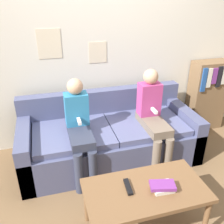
{
  "coord_description": "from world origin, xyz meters",
  "views": [
    {
      "loc": [
        -0.65,
        -1.88,
        1.87
      ],
      "look_at": [
        0.0,
        0.41,
        0.67
      ],
      "focal_mm": 40.0,
      "sensor_mm": 36.0,
      "label": 1
    }
  ],
  "objects_px": {
    "couch": "(109,138)",
    "person_left": "(79,126)",
    "person_right": "(153,115)",
    "coffee_table": "(145,194)",
    "tv_remote": "(128,187)",
    "bookshelf": "(207,95)"
  },
  "relations": [
    {
      "from": "couch",
      "to": "person_right",
      "type": "height_order",
      "value": "person_right"
    },
    {
      "from": "couch",
      "to": "person_right",
      "type": "relative_size",
      "value": 1.85
    },
    {
      "from": "person_left",
      "to": "bookshelf",
      "type": "relative_size",
      "value": 1.08
    },
    {
      "from": "couch",
      "to": "person_left",
      "type": "distance_m",
      "value": 0.53
    },
    {
      "from": "coffee_table",
      "to": "couch",
      "type": "bearing_deg",
      "value": 90.62
    },
    {
      "from": "coffee_table",
      "to": "bookshelf",
      "type": "height_order",
      "value": "bookshelf"
    },
    {
      "from": "coffee_table",
      "to": "tv_remote",
      "type": "relative_size",
      "value": 5.61
    },
    {
      "from": "couch",
      "to": "person_left",
      "type": "relative_size",
      "value": 1.91
    },
    {
      "from": "person_left",
      "to": "bookshelf",
      "type": "height_order",
      "value": "person_left"
    },
    {
      "from": "coffee_table",
      "to": "tv_remote",
      "type": "bearing_deg",
      "value": 160.42
    },
    {
      "from": "person_right",
      "to": "bookshelf",
      "type": "bearing_deg",
      "value": 26.84
    },
    {
      "from": "person_right",
      "to": "bookshelf",
      "type": "xyz_separation_m",
      "value": [
        1.08,
        0.54,
        -0.1
      ]
    },
    {
      "from": "person_left",
      "to": "tv_remote",
      "type": "bearing_deg",
      "value": -73.27
    },
    {
      "from": "coffee_table",
      "to": "person_left",
      "type": "bearing_deg",
      "value": 113.52
    },
    {
      "from": "person_left",
      "to": "bookshelf",
      "type": "bearing_deg",
      "value": 16.11
    },
    {
      "from": "person_left",
      "to": "person_right",
      "type": "height_order",
      "value": "person_right"
    },
    {
      "from": "person_left",
      "to": "bookshelf",
      "type": "distance_m",
      "value": 1.98
    },
    {
      "from": "couch",
      "to": "person_left",
      "type": "xyz_separation_m",
      "value": [
        -0.37,
        -0.2,
        0.32
      ]
    },
    {
      "from": "couch",
      "to": "person_right",
      "type": "bearing_deg",
      "value": -23.31
    },
    {
      "from": "tv_remote",
      "to": "bookshelf",
      "type": "bearing_deg",
      "value": 44.74
    },
    {
      "from": "person_right",
      "to": "tv_remote",
      "type": "height_order",
      "value": "person_right"
    },
    {
      "from": "couch",
      "to": "tv_remote",
      "type": "distance_m",
      "value": 1.05
    }
  ]
}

